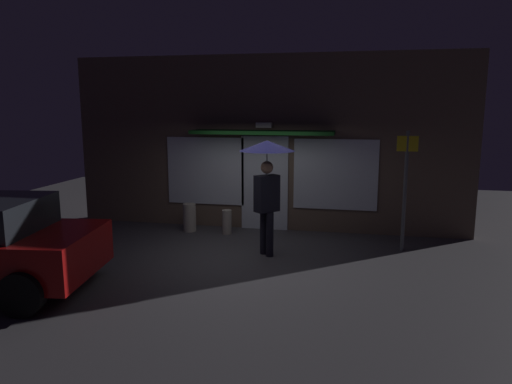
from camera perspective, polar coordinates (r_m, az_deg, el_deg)
The scene contains 6 objects.
ground_plane at distance 9.28m, azimuth -1.56°, elevation -7.75°, with size 18.00×18.00×0.00m, color #423F44.
building_facade at distance 11.15m, azimuth 1.22°, elevation 5.78°, with size 9.31×1.00×4.04m.
person_with_umbrella at distance 9.01m, azimuth 1.33°, elevation 2.96°, with size 1.05×1.05×2.24m.
street_sign_post at distance 9.79m, azimuth 17.48°, elevation 0.94°, with size 0.40×0.07×2.40m.
sidewalk_bollard at distance 10.84m, azimuth -3.51°, elevation -3.62°, with size 0.21×0.21×0.55m, color #B2A899.
sidewalk_bollard_2 at distance 11.15m, azimuth -7.98°, elevation -3.05°, with size 0.30×0.30×0.65m, color #B2A899.
Camera 1 is at (2.07, -8.58, 2.85)m, focal length 33.33 mm.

